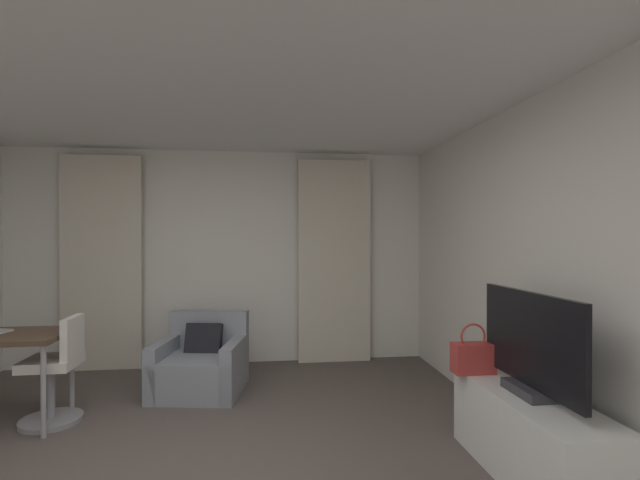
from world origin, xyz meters
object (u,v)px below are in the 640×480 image
tv_flatscreen (530,346)px  handbag_primary (473,357)px  desk_chair (56,375)px  tv_console (531,438)px  armchair (201,366)px

tv_flatscreen → handbag_primary: 0.53m
desk_chair → tv_flatscreen: size_ratio=0.85×
tv_console → armchair: bearing=140.0°
tv_flatscreen → handbag_primary: bearing=107.5°
desk_chair → tv_flatscreen: bearing=-21.1°
tv_flatscreen → armchair: bearing=140.1°
handbag_primary → tv_console: bearing=-72.9°
desk_chair → armchair: bearing=29.3°
armchair → handbag_primary: (2.16, -1.45, 0.40)m
desk_chair → handbag_primary: bearing=-14.4°
desk_chair → tv_console: size_ratio=0.68×
desk_chair → handbag_primary: 3.37m
tv_flatscreen → handbag_primary: tv_flatscreen is taller
handbag_primary → armchair: bearing=146.1°
handbag_primary → tv_flatscreen: bearing=-72.5°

